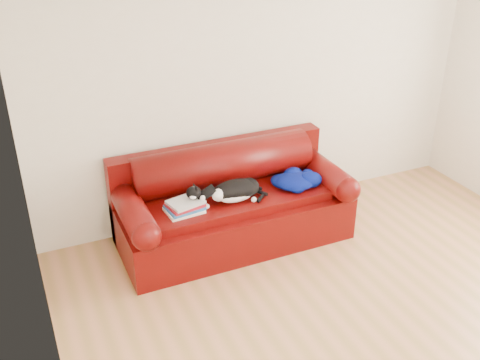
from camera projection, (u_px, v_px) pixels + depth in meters
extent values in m
plane|color=olive|center=(374.00, 322.00, 4.29)|extent=(4.50, 4.50, 0.00)
cube|color=beige|center=(262.00, 85.00, 5.31)|extent=(4.50, 0.02, 2.60)
cube|color=beige|center=(40.00, 250.00, 2.87)|extent=(0.02, 4.00, 2.60)
cube|color=#3A0602|center=(233.00, 220.00, 5.21)|extent=(2.10, 0.90, 0.42)
cube|color=#3A0602|center=(235.00, 200.00, 5.06)|extent=(1.66, 0.62, 0.10)
cylinder|color=black|center=(148.00, 281.00, 4.70)|extent=(0.06, 0.06, 0.05)
cylinder|color=black|center=(336.00, 232.00, 5.37)|extent=(0.06, 0.06, 0.05)
cylinder|color=black|center=(128.00, 241.00, 5.23)|extent=(0.06, 0.06, 0.05)
cylinder|color=black|center=(302.00, 201.00, 5.90)|extent=(0.06, 0.06, 0.05)
cube|color=#3A0602|center=(218.00, 183.00, 5.41)|extent=(2.10, 0.18, 0.85)
cylinder|color=#3A0602|center=(222.00, 164.00, 5.20)|extent=(1.70, 0.40, 0.40)
cylinder|color=#3A0602|center=(132.00, 210.00, 4.73)|extent=(0.24, 0.88, 0.24)
sphere|color=#3A0602|center=(146.00, 236.00, 4.37)|extent=(0.24, 0.24, 0.24)
cylinder|color=#3A0602|center=(322.00, 170.00, 5.40)|extent=(0.24, 0.88, 0.24)
sphere|color=#3A0602|center=(347.00, 190.00, 5.04)|extent=(0.24, 0.24, 0.24)
cube|color=white|center=(185.00, 210.00, 4.78)|extent=(0.32, 0.26, 0.02)
cube|color=white|center=(185.00, 210.00, 4.78)|extent=(0.31, 0.24, 0.02)
cube|color=#2166B3|center=(185.00, 207.00, 4.77)|extent=(0.32, 0.26, 0.02)
cube|color=white|center=(185.00, 207.00, 4.77)|extent=(0.31, 0.25, 0.02)
cube|color=maroon|center=(185.00, 205.00, 4.76)|extent=(0.32, 0.27, 0.02)
cube|color=white|center=(185.00, 205.00, 4.76)|extent=(0.31, 0.26, 0.02)
cube|color=silver|center=(185.00, 202.00, 4.75)|extent=(0.32, 0.27, 0.02)
cube|color=white|center=(185.00, 202.00, 4.75)|extent=(0.31, 0.26, 0.02)
ellipsoid|color=black|center=(236.00, 190.00, 4.93)|extent=(0.44, 0.24, 0.18)
ellipsoid|color=white|center=(236.00, 197.00, 4.90)|extent=(0.31, 0.14, 0.12)
ellipsoid|color=white|center=(219.00, 195.00, 4.84)|extent=(0.13, 0.11, 0.11)
ellipsoid|color=black|center=(249.00, 188.00, 4.99)|extent=(0.18, 0.18, 0.16)
ellipsoid|color=black|center=(205.00, 191.00, 4.80)|extent=(0.13, 0.12, 0.11)
ellipsoid|color=white|center=(204.00, 195.00, 4.77)|extent=(0.06, 0.05, 0.05)
sphere|color=#BF7272|center=(203.00, 195.00, 4.76)|extent=(0.02, 0.02, 0.02)
cone|color=black|center=(208.00, 187.00, 4.75)|extent=(0.05, 0.04, 0.05)
cone|color=black|center=(205.00, 183.00, 4.80)|extent=(0.05, 0.04, 0.05)
cylinder|color=black|center=(260.00, 192.00, 5.03)|extent=(0.10, 0.16, 0.04)
sphere|color=white|center=(216.00, 204.00, 4.85)|extent=(0.04, 0.04, 0.04)
sphere|color=white|center=(254.00, 200.00, 4.92)|extent=(0.04, 0.04, 0.04)
ellipsoid|color=#020B42|center=(295.00, 181.00, 5.16)|extent=(0.37, 0.34, 0.12)
ellipsoid|color=#020B42|center=(310.00, 179.00, 5.16)|extent=(0.23, 0.20, 0.14)
ellipsoid|color=#020B42|center=(283.00, 181.00, 5.18)|extent=(0.22, 0.26, 0.09)
ellipsoid|color=#020B42|center=(293.00, 174.00, 5.26)|extent=(0.19, 0.15, 0.14)
ellipsoid|color=#020B42|center=(297.00, 187.00, 5.08)|extent=(0.14, 0.16, 0.09)
ellipsoid|color=silver|center=(305.00, 180.00, 5.12)|extent=(0.17, 0.06, 0.04)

